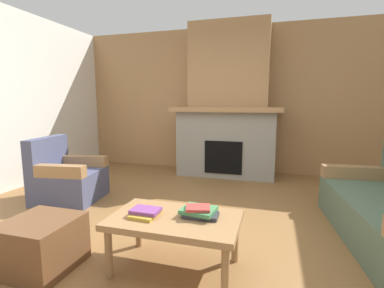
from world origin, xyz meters
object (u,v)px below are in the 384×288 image
at_px(coffee_table, 175,224).
at_px(fireplace, 228,111).
at_px(armchair, 67,178).
at_px(ottoman, 41,244).

bearing_deg(coffee_table, fireplace, 91.89).
bearing_deg(fireplace, armchair, -132.63).
relative_size(fireplace, armchair, 3.12).
relative_size(armchair, coffee_table, 0.87).
bearing_deg(coffee_table, ottoman, -164.17).
xyz_separation_m(coffee_table, ottoman, (-1.02, -0.29, -0.18)).
bearing_deg(fireplace, coffee_table, -88.11).
distance_m(armchair, ottoman, 1.67).
xyz_separation_m(fireplace, coffee_table, (0.10, -3.10, -0.79)).
relative_size(fireplace, ottoman, 5.19).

